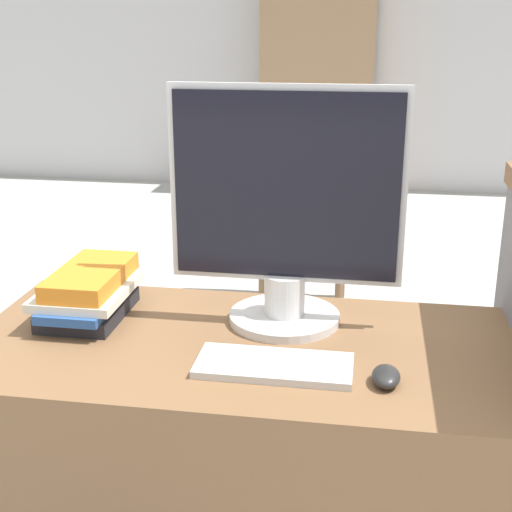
{
  "coord_description": "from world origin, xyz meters",
  "views": [
    {
      "loc": [
        0.26,
        -1.1,
        1.45
      ],
      "look_at": [
        0.04,
        0.27,
        0.99
      ],
      "focal_mm": 50.0,
      "sensor_mm": 36.0,
      "label": 1
    }
  ],
  "objects_px": {
    "monitor": "(286,213)",
    "keyboard": "(274,366)",
    "mouse": "(386,376)",
    "book_stack": "(89,293)",
    "far_chair": "(307,216)"
  },
  "relations": [
    {
      "from": "keyboard",
      "to": "mouse",
      "type": "bearing_deg",
      "value": -6.6
    },
    {
      "from": "far_chair",
      "to": "book_stack",
      "type": "bearing_deg",
      "value": -82.9
    },
    {
      "from": "far_chair",
      "to": "mouse",
      "type": "bearing_deg",
      "value": -64.78
    },
    {
      "from": "monitor",
      "to": "mouse",
      "type": "xyz_separation_m",
      "value": [
        0.23,
        -0.27,
        -0.25
      ]
    },
    {
      "from": "keyboard",
      "to": "mouse",
      "type": "height_order",
      "value": "mouse"
    },
    {
      "from": "monitor",
      "to": "book_stack",
      "type": "bearing_deg",
      "value": -174.15
    },
    {
      "from": "book_stack",
      "to": "far_chair",
      "type": "relative_size",
      "value": 0.34
    },
    {
      "from": "monitor",
      "to": "far_chair",
      "type": "distance_m",
      "value": 2.1
    },
    {
      "from": "monitor",
      "to": "far_chair",
      "type": "height_order",
      "value": "monitor"
    },
    {
      "from": "keyboard",
      "to": "far_chair",
      "type": "relative_size",
      "value": 0.36
    },
    {
      "from": "keyboard",
      "to": "monitor",
      "type": "bearing_deg",
      "value": 92.13
    },
    {
      "from": "keyboard",
      "to": "book_stack",
      "type": "height_order",
      "value": "book_stack"
    },
    {
      "from": "monitor",
      "to": "keyboard",
      "type": "bearing_deg",
      "value": -87.87
    },
    {
      "from": "keyboard",
      "to": "mouse",
      "type": "distance_m",
      "value": 0.23
    },
    {
      "from": "monitor",
      "to": "keyboard",
      "type": "relative_size",
      "value": 1.72
    }
  ]
}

